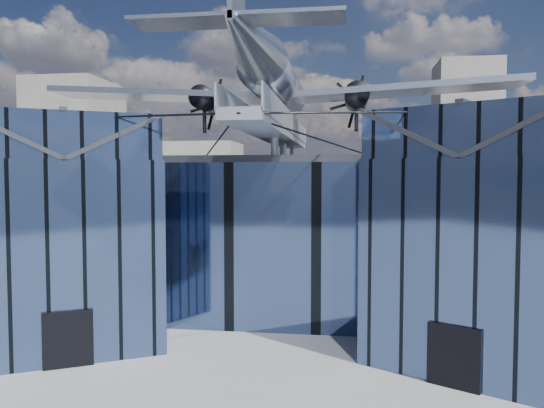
# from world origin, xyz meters

# --- Properties ---
(ground_plane) EXTENTS (120.00, 120.00, 0.00)m
(ground_plane) POSITION_xyz_m (0.00, 0.00, 0.00)
(ground_plane) COLOR gray
(museum) EXTENTS (32.88, 24.50, 17.60)m
(museum) POSITION_xyz_m (0.00, 5.82, 5.54)
(museum) COLOR #3E537F
(museum) RESTS_ON ground
(bg_towers) EXTENTS (77.00, 24.50, 26.00)m
(bg_towers) POSITION_xyz_m (1.45, 50.49, 10.01)
(bg_towers) COLOR gray
(bg_towers) RESTS_ON ground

